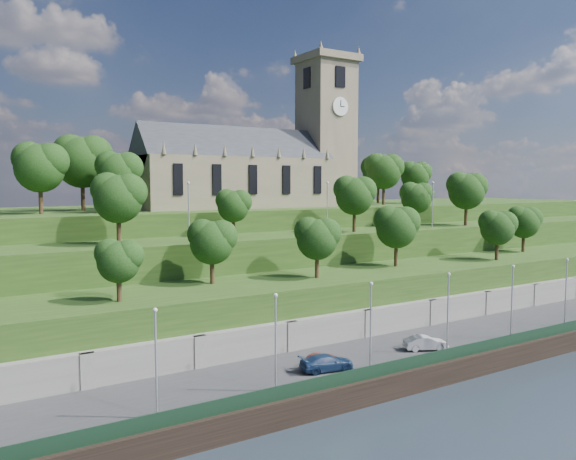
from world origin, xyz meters
TOP-DOWN VIEW (x-y plane):
  - ground at (0.00, 0.00)m, footprint 320.00×320.00m
  - promenade at (0.00, 6.00)m, footprint 160.00×12.00m
  - quay_wall at (0.00, -0.05)m, footprint 160.00×0.50m
  - fence at (0.00, 0.60)m, footprint 160.00×0.10m
  - retaining_wall at (0.00, 11.97)m, footprint 160.00×2.10m
  - embankment_lower at (0.00, 18.00)m, footprint 160.00×12.00m
  - embankment_upper at (0.00, 29.00)m, footprint 160.00×10.00m
  - hilltop at (0.00, 50.00)m, footprint 160.00×32.00m
  - church at (0.79, 45.98)m, footprint 38.60×12.35m
  - trees_lower at (4.03, 18.24)m, footprint 70.09×8.85m
  - trees_upper at (4.88, 27.85)m, footprint 62.72×8.03m
  - trees_hilltop at (-2.60, 44.95)m, footprint 74.13×15.91m
  - lamp_posts_promenade at (-2.00, 2.50)m, footprint 60.36×0.36m
  - lamp_posts_upper at (0.00, 26.00)m, footprint 40.36×0.36m
  - car_left at (-15.55, 5.63)m, footprint 4.40×2.85m
  - car_middle at (-3.24, 4.24)m, footprint 4.66×3.22m
  - car_right at (-15.49, 4.43)m, footprint 5.36×2.97m

SIDE VIEW (x-z plane):
  - ground at x=0.00m, z-range 0.00..0.00m
  - promenade at x=0.00m, z-range 0.00..2.00m
  - quay_wall at x=0.00m, z-range 0.00..2.20m
  - retaining_wall at x=0.00m, z-range 0.00..5.00m
  - fence at x=0.00m, z-range 2.00..3.20m
  - car_left at x=-15.55m, z-range 2.00..3.39m
  - car_middle at x=-3.24m, z-range 2.00..3.46m
  - car_right at x=-15.49m, z-range 2.00..3.47m
  - embankment_lower at x=0.00m, z-range 0.00..8.00m
  - embankment_upper at x=0.00m, z-range 0.00..12.00m
  - lamp_posts_promenade at x=-2.00m, z-range 2.61..10.75m
  - hilltop at x=0.00m, z-range 0.00..15.00m
  - trees_lower at x=4.03m, z-range 8.92..16.96m
  - lamp_posts_upper at x=0.00m, z-range 12.60..19.79m
  - trees_upper at x=4.88m, z-range 13.03..21.83m
  - trees_hilltop at x=-2.60m, z-range 16.01..26.95m
  - church at x=0.79m, z-range 8.72..36.32m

